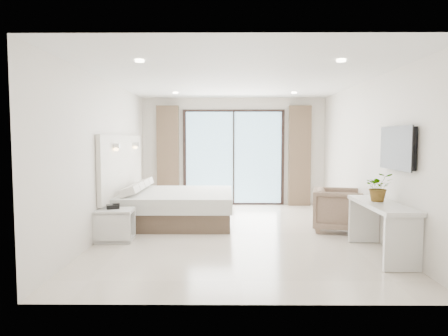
{
  "coord_description": "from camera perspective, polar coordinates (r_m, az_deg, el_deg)",
  "views": [
    {
      "loc": [
        -0.17,
        -7.03,
        1.68
      ],
      "look_at": [
        -0.22,
        0.4,
        1.13
      ],
      "focal_mm": 32.0,
      "sensor_mm": 36.0,
      "label": 1
    }
  ],
  "objects": [
    {
      "name": "bed",
      "position": [
        8.1,
        -6.91,
        -5.46
      ],
      "size": [
        2.22,
        2.11,
        0.76
      ],
      "color": "brown",
      "rests_on": "ground"
    },
    {
      "name": "room_shell",
      "position": [
        7.85,
        0.21,
        3.49
      ],
      "size": [
        4.62,
        6.22,
        2.72
      ],
      "color": "silver",
      "rests_on": "ground"
    },
    {
      "name": "plant",
      "position": [
        6.23,
        21.24,
        -2.97
      ],
      "size": [
        0.44,
        0.48,
        0.33
      ],
      "primitive_type": "imported",
      "rotation": [
        0.0,
        0.0,
        -0.17
      ],
      "color": "#33662D",
      "rests_on": "console_desk"
    },
    {
      "name": "ground",
      "position": [
        7.23,
        1.78,
        -9.24
      ],
      "size": [
        6.2,
        6.2,
        0.0
      ],
      "primitive_type": "plane",
      "color": "beige",
      "rests_on": "ground"
    },
    {
      "name": "armchair",
      "position": [
        7.59,
        15.92,
        -5.44
      ],
      "size": [
        0.96,
        1.0,
        0.86
      ],
      "primitive_type": "imported",
      "rotation": [
        0.0,
        0.0,
        1.33
      ],
      "color": "#836656",
      "rests_on": "ground"
    },
    {
      "name": "console_desk",
      "position": [
        6.17,
        21.56,
        -6.53
      ],
      "size": [
        0.5,
        1.59,
        0.77
      ],
      "color": "silver",
      "rests_on": "ground"
    },
    {
      "name": "nightstand",
      "position": [
        6.84,
        -15.27,
        -7.88
      ],
      "size": [
        0.59,
        0.49,
        0.52
      ],
      "rotation": [
        0.0,
        0.0,
        0.04
      ],
      "color": "silver",
      "rests_on": "ground"
    },
    {
      "name": "phone",
      "position": [
        6.85,
        -15.61,
        -5.34
      ],
      "size": [
        0.25,
        0.22,
        0.07
      ],
      "primitive_type": "cube",
      "rotation": [
        0.0,
        0.0,
        0.39
      ],
      "color": "black",
      "rests_on": "nightstand"
    }
  ]
}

